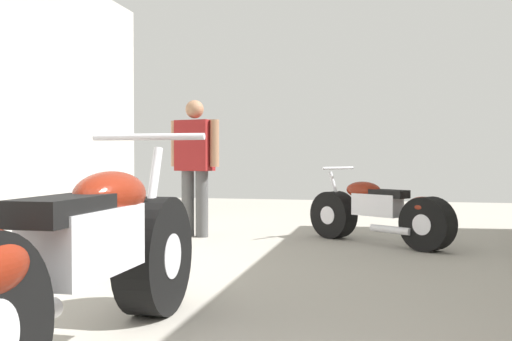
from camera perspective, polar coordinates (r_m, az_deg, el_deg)
name	(u,v)px	position (r m, az deg, el deg)	size (l,w,h in m)	color
ground_plane	(259,282)	(4.28, 0.26, -11.15)	(16.52, 16.52, 0.00)	#9E998E
motorcycle_maroon_cruiser	(81,265)	(2.67, -17.20, -9.10)	(0.67, 2.27, 1.06)	black
motorcycle_black_naked	(379,213)	(6.18, 12.30, -4.20)	(1.54, 1.20, 0.82)	black
mechanic_in_blue	(195,159)	(6.66, -6.18, 1.11)	(0.64, 0.32, 1.60)	#4C4C4C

